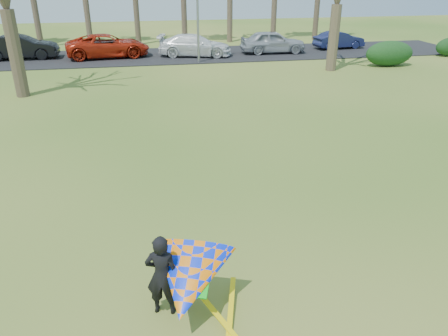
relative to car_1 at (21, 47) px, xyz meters
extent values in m
plane|color=#225913|center=(10.25, -25.48, -0.89)|extent=(100.00, 100.00, 0.00)
cube|color=black|center=(10.25, -0.48, -0.86)|extent=(46.00, 7.00, 0.06)
cylinder|color=#473A2A|center=(2.25, -10.48, 1.21)|extent=(0.64, 0.64, 4.20)
cylinder|color=brown|center=(20.25, -7.48, 1.10)|extent=(0.64, 0.64, 3.99)
cylinder|color=gray|center=(12.25, -3.48, 3.11)|extent=(0.16, 0.16, 8.00)
ellipsoid|color=#143916|center=(24.58, -6.90, -0.07)|extent=(3.29, 1.49, 1.65)
imported|color=black|center=(0.00, 0.00, 0.00)|extent=(5.08, 1.87, 1.66)
imported|color=#B5230E|center=(6.04, -0.45, -0.01)|extent=(6.16, 3.36, 1.64)
imported|color=white|center=(12.30, -1.13, -0.06)|extent=(5.67, 3.31, 1.54)
imported|color=#A2A6AF|center=(18.29, -0.94, 0.00)|extent=(4.94, 2.11, 1.66)
imported|color=#19204B|center=(24.14, 0.06, -0.16)|extent=(4.20, 1.91, 1.34)
imported|color=black|center=(8.37, -27.34, -0.06)|extent=(0.69, 0.53, 1.67)
cone|color=#0526F4|center=(8.82, -27.59, -0.04)|extent=(2.13, 2.39, 2.02)
cube|color=#0CBF19|center=(8.94, -27.67, -0.09)|extent=(0.62, 0.60, 0.24)
cube|color=yellow|center=(9.37, -27.94, -0.88)|extent=(0.85, 1.66, 0.28)
cube|color=yellow|center=(9.57, -27.74, -0.88)|extent=(0.56, 1.76, 0.22)
camera|label=1|loc=(8.29, -33.86, 5.03)|focal=35.00mm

